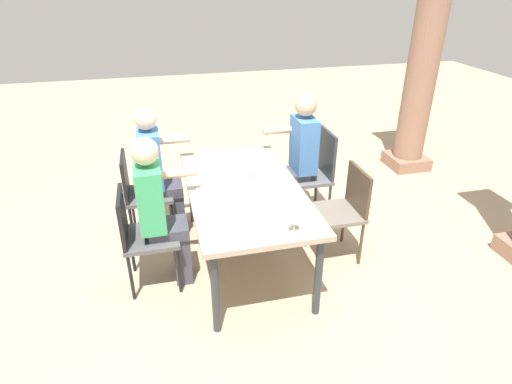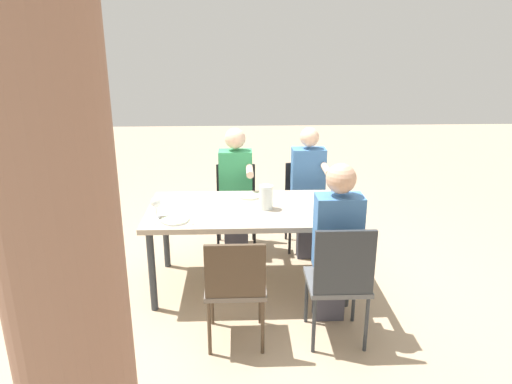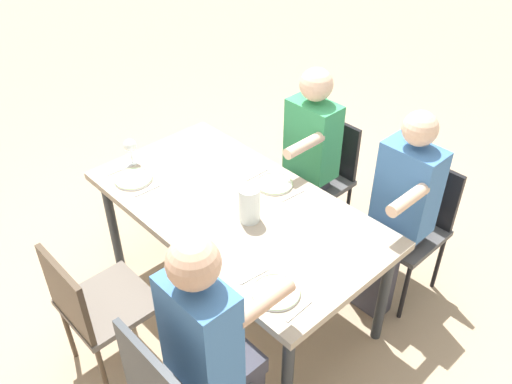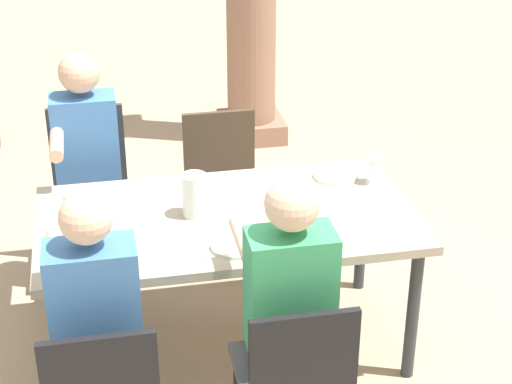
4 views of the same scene
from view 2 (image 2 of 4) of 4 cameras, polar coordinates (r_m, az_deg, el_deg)
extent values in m
plane|color=tan|center=(4.47, -0.80, -11.04)|extent=(16.00, 16.00, 0.00)
cube|color=tan|center=(4.16, -0.85, -2.18)|extent=(1.77, 0.94, 0.04)
cylinder|color=#2D3338|center=(4.05, 10.94, -8.97)|extent=(0.06, 0.06, 0.71)
cylinder|color=#2D3338|center=(4.02, -12.43, -9.33)|extent=(0.06, 0.06, 0.71)
cylinder|color=#2D3338|center=(4.75, 8.88, -4.63)|extent=(0.06, 0.06, 0.71)
cylinder|color=#2D3338|center=(4.72, -10.83, -4.90)|extent=(0.06, 0.06, 0.71)
cube|color=#5B5E61|center=(3.61, 9.71, -10.63)|extent=(0.44, 0.44, 0.04)
cube|color=#2D3338|center=(3.32, 10.63, -8.54)|extent=(0.42, 0.03, 0.50)
cylinder|color=#2D3338|center=(3.93, 11.73, -12.22)|extent=(0.03, 0.03, 0.45)
cylinder|color=#2D3338|center=(3.86, 6.11, -12.52)|extent=(0.03, 0.03, 0.45)
cylinder|color=#2D3338|center=(3.62, 13.17, -15.26)|extent=(0.03, 0.03, 0.45)
cylinder|color=#2D3338|center=(3.54, 6.99, -15.67)|extent=(0.03, 0.03, 0.45)
cube|color=#4F4F50|center=(5.06, 6.08, -1.70)|extent=(0.44, 0.44, 0.04)
cube|color=black|center=(5.18, 5.85, 1.26)|extent=(0.42, 0.03, 0.42)
cylinder|color=black|center=(4.95, 4.10, -5.11)|extent=(0.03, 0.03, 0.45)
cylinder|color=black|center=(5.01, 8.44, -5.00)|extent=(0.03, 0.03, 0.45)
cylinder|color=black|center=(5.30, 3.67, -3.47)|extent=(0.03, 0.03, 0.45)
cylinder|color=black|center=(5.35, 7.72, -3.39)|extent=(0.03, 0.03, 0.45)
cube|color=#6A6158|center=(3.54, -2.47, -11.10)|extent=(0.44, 0.44, 0.04)
cube|color=#473828|center=(3.26, -2.53, -9.67)|extent=(0.42, 0.03, 0.41)
cylinder|color=#473828|center=(3.83, 0.50, -12.75)|extent=(0.03, 0.03, 0.44)
cylinder|color=#473828|center=(3.83, -5.33, -12.81)|extent=(0.03, 0.03, 0.44)
cylinder|color=#473828|center=(3.51, 0.80, -15.96)|extent=(0.03, 0.03, 0.44)
cylinder|color=#473828|center=(3.51, -5.66, -16.03)|extent=(0.03, 0.03, 0.44)
cube|color=#4F4F50|center=(5.02, -2.42, -1.90)|extent=(0.44, 0.44, 0.04)
cube|color=black|center=(5.14, -2.45, 1.08)|extent=(0.42, 0.03, 0.42)
cylinder|color=black|center=(4.93, -4.61, -5.28)|extent=(0.03, 0.03, 0.44)
cylinder|color=black|center=(4.93, -0.17, -5.23)|extent=(0.03, 0.03, 0.44)
cylinder|color=black|center=(5.28, -4.45, -3.62)|extent=(0.03, 0.03, 0.44)
cylinder|color=black|center=(5.28, -0.32, -3.58)|extent=(0.03, 0.03, 0.44)
cube|color=#3F3F4C|center=(4.88, -2.39, -5.36)|extent=(0.24, 0.14, 0.46)
cube|color=#3F3F4C|center=(4.86, -2.43, -1.91)|extent=(0.28, 0.32, 0.10)
cube|color=#389E60|center=(4.87, -2.48, 2.00)|extent=(0.34, 0.20, 0.53)
sphere|color=beige|center=(4.77, -2.54, 6.48)|extent=(0.21, 0.21, 0.21)
cylinder|color=beige|center=(4.61, -0.76, 2.56)|extent=(0.07, 0.30, 0.07)
cube|color=#3F3F4C|center=(3.94, 8.77, -11.80)|extent=(0.24, 0.14, 0.46)
cube|color=#3F3F4C|center=(3.73, 9.23, -8.77)|extent=(0.28, 0.32, 0.10)
cube|color=#3F72B2|center=(3.49, 9.85, -4.79)|extent=(0.34, 0.20, 0.56)
sphere|color=tan|center=(3.35, 10.23, 1.62)|extent=(0.22, 0.22, 0.22)
cylinder|color=tan|center=(3.70, 11.34, -1.51)|extent=(0.07, 0.30, 0.07)
cube|color=#3F3F4C|center=(4.92, 6.39, -5.28)|extent=(0.24, 0.14, 0.46)
cube|color=#3F3F4C|center=(4.90, 6.36, -1.85)|extent=(0.28, 0.32, 0.10)
cube|color=#3F72B2|center=(4.90, 6.30, 2.14)|extent=(0.34, 0.20, 0.55)
sphere|color=beige|center=(4.81, 6.47, 6.61)|extent=(0.19, 0.19, 0.19)
cylinder|color=beige|center=(4.66, 8.48, 2.73)|extent=(0.07, 0.30, 0.07)
cylinder|color=#936B56|center=(1.62, -21.63, -13.36)|extent=(0.37, 0.37, 2.45)
cylinder|color=white|center=(3.92, 8.57, -3.25)|extent=(0.23, 0.23, 0.01)
torus|color=#A9CD91|center=(3.92, 8.58, -3.16)|extent=(0.23, 0.23, 0.01)
cube|color=silver|center=(3.95, 10.71, -3.24)|extent=(0.02, 0.17, 0.01)
cube|color=silver|center=(3.90, 6.40, -3.34)|extent=(0.04, 0.17, 0.01)
cylinder|color=white|center=(4.43, -0.79, -0.48)|extent=(0.22, 0.22, 0.01)
torus|color=#A4C786|center=(4.43, -0.79, -0.40)|extent=(0.22, 0.22, 0.01)
cube|color=silver|center=(4.43, 1.14, -0.50)|extent=(0.03, 0.17, 0.01)
cube|color=silver|center=(4.43, -2.73, -0.54)|extent=(0.02, 0.17, 0.01)
cylinder|color=white|center=(3.91, -9.75, -3.39)|extent=(0.23, 0.23, 0.01)
torus|color=#A9CD91|center=(3.91, -9.75, -3.29)|extent=(0.23, 0.23, 0.01)
cylinder|color=white|center=(4.03, -11.88, -2.92)|extent=(0.06, 0.06, 0.00)
cylinder|color=white|center=(4.01, -11.93, -2.29)|extent=(0.01, 0.01, 0.09)
sphere|color=white|center=(3.98, -12.01, -1.19)|extent=(0.08, 0.08, 0.08)
cube|color=silver|center=(3.89, -7.55, -3.42)|extent=(0.02, 0.17, 0.01)
cube|color=silver|center=(3.93, -11.91, -3.43)|extent=(0.03, 0.17, 0.01)
cylinder|color=white|center=(4.09, 1.22, -0.64)|extent=(0.12, 0.12, 0.21)
cylinder|color=#EFEAC6|center=(4.10, 1.22, -1.06)|extent=(0.11, 0.11, 0.14)
camera|label=1|loc=(5.51, -38.23, 16.98)|focal=29.96mm
camera|label=3|loc=(3.05, 41.10, 22.93)|focal=37.90mm
camera|label=4|loc=(7.40, 2.98, 22.19)|focal=59.80mm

